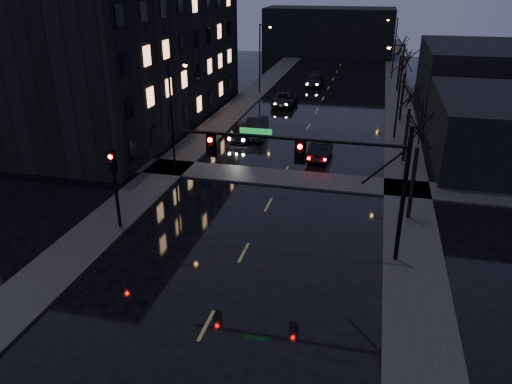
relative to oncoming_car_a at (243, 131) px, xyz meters
The scene contains 23 objects.
ground 27.18m from the oncoming_car_a, 79.35° to the right, with size 160.00×160.00×0.00m, color black.
sidewalk_left 9.02m from the oncoming_car_a, 112.74° to the left, with size 3.00×140.00×0.12m, color #2D2D2B.
sidewalk_right 15.88m from the oncoming_car_a, 31.54° to the left, with size 3.00×140.00×0.12m, color #2D2D2B.
sidewalk_cross 9.64m from the oncoming_car_a, 58.52° to the right, with size 40.00×3.00×0.12m, color #2D2D2B.
apartment_block 13.07m from the oncoming_car_a, 163.96° to the left, with size 12.00×30.00×12.00m, color black.
commercial_right_near 20.61m from the oncoming_car_a, ahead, with size 10.00×14.00×5.00m, color black.
commercial_right_far 30.72m from the oncoming_car_a, 44.05° to the left, with size 12.00×18.00×6.00m, color black.
far_block 51.45m from the oncoming_car_a, 87.74° to the left, with size 22.00×10.00×8.00m, color black.
signal_mast 20.23m from the oncoming_car_a, 63.39° to the right, with size 11.11×0.41×7.00m.
signal_pole_left 18.03m from the oncoming_car_a, 97.97° to the right, with size 0.35×0.41×4.53m.
tree_near 19.28m from the oncoming_car_a, 43.42° to the right, with size 3.52×3.52×8.08m.
tree_mid_a 14.62m from the oncoming_car_a, 11.38° to the right, with size 3.30×3.30×7.58m.
tree_mid_b 17.36m from the oncoming_car_a, 34.72° to the left, with size 3.74×3.74×8.59m.
tree_far 27.42m from the oncoming_car_a, 60.06° to the left, with size 3.43×3.43×7.88m.
streetlight_l_near 9.94m from the oncoming_car_a, 106.41° to the right, with size 1.53×0.28×8.00m.
streetlight_l_far 18.92m from the oncoming_car_a, 97.97° to the left, with size 1.53×0.28×8.00m.
streetlight_r_mid 13.65m from the oncoming_car_a, 14.67° to the left, with size 1.53×0.28×8.00m.
streetlight_r_far 33.99m from the oncoming_car_a, 68.07° to the left, with size 1.53×0.28×8.00m.
oncoming_car_a is the anchor object (origin of this frame).
oncoming_car_b 1.48m from the oncoming_car_a, 50.99° to the left, with size 1.72×4.92×1.62m, color black.
oncoming_car_c 12.86m from the oncoming_car_a, 84.20° to the left, with size 2.33×5.06×1.40m, color black.
oncoming_car_d 24.22m from the oncoming_car_a, 82.63° to the left, with size 2.09×5.14×1.49m, color black.
lead_car 7.87m from the oncoming_car_a, 25.12° to the right, with size 1.46×4.17×1.37m, color black.
Camera 1 is at (5.85, -13.59, 13.19)m, focal length 35.00 mm.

